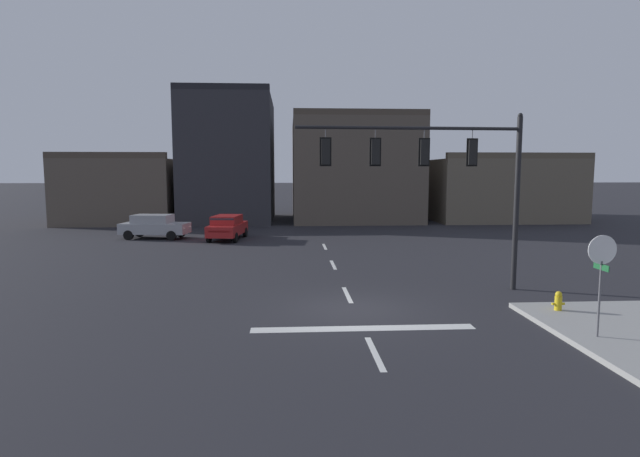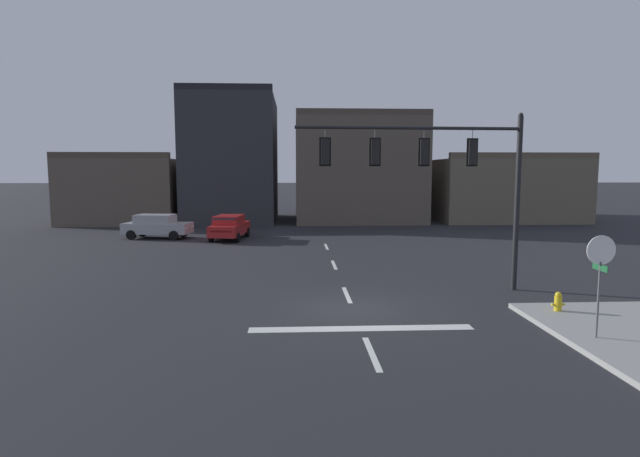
{
  "view_description": "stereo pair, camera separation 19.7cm",
  "coord_description": "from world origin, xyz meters",
  "px_view_note": "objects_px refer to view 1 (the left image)",
  "views": [
    {
      "loc": [
        -2.07,
        -15.95,
        4.43
      ],
      "look_at": [
        -0.89,
        3.76,
        2.24
      ],
      "focal_mm": 28.48,
      "sensor_mm": 36.0,
      "label": 1
    },
    {
      "loc": [
        -1.87,
        -15.96,
        4.43
      ],
      "look_at": [
        -0.89,
        3.76,
        2.24
      ],
      "focal_mm": 28.48,
      "sensor_mm": 36.0,
      "label": 2
    }
  ],
  "objects_px": {
    "signal_mast_near_side": "(441,166)",
    "fire_hydrant": "(558,305)",
    "stop_sign": "(602,261)",
    "car_lot_middle": "(154,226)",
    "car_lot_nearside": "(227,227)"
  },
  "relations": [
    {
      "from": "car_lot_nearside",
      "to": "car_lot_middle",
      "type": "relative_size",
      "value": 1.0
    },
    {
      "from": "stop_sign",
      "to": "fire_hydrant",
      "type": "bearing_deg",
      "value": 82.79
    },
    {
      "from": "signal_mast_near_side",
      "to": "stop_sign",
      "type": "bearing_deg",
      "value": -67.2
    },
    {
      "from": "signal_mast_near_side",
      "to": "fire_hydrant",
      "type": "height_order",
      "value": "signal_mast_near_side"
    },
    {
      "from": "stop_sign",
      "to": "car_lot_nearside",
      "type": "distance_m",
      "value": 24.41
    },
    {
      "from": "fire_hydrant",
      "to": "car_lot_middle",
      "type": "bearing_deg",
      "value": 131.9
    },
    {
      "from": "car_lot_middle",
      "to": "stop_sign",
      "type": "bearing_deg",
      "value": -52.08
    },
    {
      "from": "signal_mast_near_side",
      "to": "fire_hydrant",
      "type": "relative_size",
      "value": 11.15
    },
    {
      "from": "fire_hydrant",
      "to": "stop_sign",
      "type": "bearing_deg",
      "value": -97.21
    },
    {
      "from": "car_lot_middle",
      "to": "fire_hydrant",
      "type": "relative_size",
      "value": 6.16
    },
    {
      "from": "car_lot_nearside",
      "to": "fire_hydrant",
      "type": "distance_m",
      "value": 22.4
    },
    {
      "from": "stop_sign",
      "to": "fire_hydrant",
      "type": "distance_m",
      "value": 3.14
    },
    {
      "from": "fire_hydrant",
      "to": "car_lot_nearside",
      "type": "bearing_deg",
      "value": 123.8
    },
    {
      "from": "car_lot_nearside",
      "to": "car_lot_middle",
      "type": "distance_m",
      "value": 5.02
    },
    {
      "from": "stop_sign",
      "to": "car_lot_middle",
      "type": "xyz_separation_m",
      "value": [
        -17.09,
        21.95,
        -1.29
      ]
    }
  ]
}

